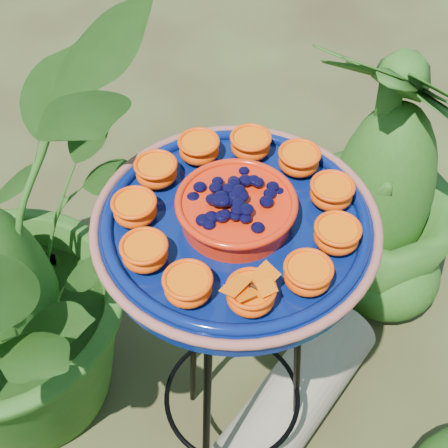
{
  "coord_description": "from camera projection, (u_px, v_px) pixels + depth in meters",
  "views": [
    {
      "loc": [
        -0.24,
        -0.53,
        1.66
      ],
      "look_at": [
        -0.0,
        0.06,
        0.94
      ],
      "focal_mm": 50.0,
      "sensor_mm": 36.0,
      "label": 1
    }
  ],
  "objects": [
    {
      "name": "feeder_dish",
      "position": [
        236.0,
        221.0,
        0.99
      ],
      "size": [
        0.55,
        0.55,
        0.1
      ],
      "rotation": [
        0.0,
        0.0,
        0.28
      ],
      "color": "#061450",
      "rests_on": "tripod_stand"
    },
    {
      "name": "tripod_stand",
      "position": [
        233.0,
        345.0,
        1.28
      ],
      "size": [
        0.39,
        0.39,
        0.88
      ],
      "rotation": [
        0.0,
        0.0,
        0.28
      ],
      "color": "black",
      "rests_on": "ground"
    },
    {
      "name": "driftwood_log",
      "position": [
        295.0,
        397.0,
        1.68
      ],
      "size": [
        0.57,
        0.45,
        0.19
      ],
      "primitive_type": "cylinder",
      "rotation": [
        0.0,
        1.57,
        0.54
      ],
      "color": "gray",
      "rests_on": "ground"
    },
    {
      "name": "shrub_back_right",
      "position": [
        385.0,
        179.0,
        1.74
      ],
      "size": [
        0.67,
        0.67,
        0.88
      ],
      "primitive_type": "imported",
      "rotation": [
        0.0,
        0.0,
        2.09
      ],
      "color": "#255015",
      "rests_on": "ground"
    }
  ]
}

